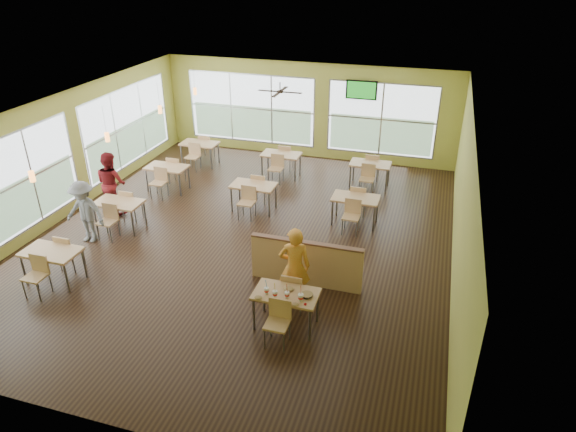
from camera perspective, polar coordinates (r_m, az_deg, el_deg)
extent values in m
plane|color=black|center=(12.94, -4.82, -2.26)|extent=(12.00, 12.00, 0.00)
plane|color=white|center=(11.70, -5.43, 11.51)|extent=(12.00, 12.00, 0.00)
cube|color=#A9AD46|center=(17.63, 2.15, 11.60)|extent=(10.00, 0.04, 3.20)
cube|color=#A9AD46|center=(7.78, -21.81, -12.78)|extent=(10.00, 0.04, 3.20)
cube|color=#A9AD46|center=(14.74, -23.61, 6.13)|extent=(0.04, 12.00, 3.20)
cube|color=#A9AD46|center=(11.48, 18.82, 1.25)|extent=(0.04, 12.00, 3.20)
cube|color=white|center=(13.42, -28.67, 2.68)|extent=(0.02, 4.50, 2.35)
cube|color=white|center=(17.01, -17.29, 9.55)|extent=(0.02, 4.50, 2.35)
cube|color=white|center=(18.22, -4.09, 11.83)|extent=(4.50, 0.02, 2.35)
cube|color=white|center=(17.19, 10.35, 10.52)|extent=(3.50, 0.02, 2.35)
cube|color=#B7BABC|center=(15.52, -21.56, 2.51)|extent=(0.04, 9.40, 0.05)
cube|color=#B7BABC|center=(17.92, 2.84, 7.66)|extent=(8.00, 0.04, 0.05)
cube|color=tan|center=(9.59, -0.23, -8.65)|extent=(1.20, 0.70, 0.04)
cube|color=brown|center=(9.60, -0.22, -8.77)|extent=(1.22, 0.71, 0.01)
cylinder|color=slate|center=(9.74, -3.82, -10.84)|extent=(0.05, 0.05, 0.71)
cylinder|color=slate|center=(9.48, 2.45, -12.02)|extent=(0.05, 0.05, 0.71)
cylinder|color=slate|center=(10.17, -2.68, -8.92)|extent=(0.05, 0.05, 0.71)
cylinder|color=slate|center=(9.93, 3.30, -9.98)|extent=(0.05, 0.05, 0.71)
cube|color=tan|center=(10.18, 0.69, -8.19)|extent=(0.42, 0.42, 0.04)
cube|color=tan|center=(10.21, 1.00, -6.59)|extent=(0.42, 0.04, 0.40)
cube|color=tan|center=(9.34, -1.23, -11.93)|extent=(0.42, 0.42, 0.04)
cube|color=tan|center=(9.07, -1.62, -11.58)|extent=(0.42, 0.04, 0.40)
cube|color=tan|center=(10.87, 2.02, -5.33)|extent=(2.40, 0.12, 1.00)
cube|color=brown|center=(10.60, 2.07, -2.96)|extent=(2.40, 0.14, 0.04)
cube|color=tan|center=(11.95, -24.88, -3.62)|extent=(1.20, 0.70, 0.04)
cube|color=brown|center=(11.96, -24.86, -3.72)|extent=(1.22, 0.71, 0.01)
cylinder|color=slate|center=(12.30, -27.30, -5.33)|extent=(0.05, 0.05, 0.71)
cylinder|color=slate|center=(11.62, -23.37, -6.35)|extent=(0.05, 0.05, 0.71)
cylinder|color=slate|center=(12.64, -25.60, -4.03)|extent=(0.05, 0.05, 0.71)
cylinder|color=slate|center=(11.99, -21.70, -4.94)|extent=(0.05, 0.05, 0.71)
cube|color=tan|center=(12.43, -23.05, -3.51)|extent=(0.42, 0.42, 0.04)
cube|color=tan|center=(12.45, -22.71, -2.22)|extent=(0.42, 0.04, 0.40)
cube|color=tan|center=(11.75, -26.29, -6.08)|extent=(0.42, 0.42, 0.04)
cube|color=tan|center=(11.53, -27.11, -5.63)|extent=(0.42, 0.04, 0.40)
cube|color=tan|center=(13.64, -18.35, 1.44)|extent=(1.20, 0.70, 0.04)
cube|color=brown|center=(13.65, -18.34, 1.35)|extent=(1.22, 0.71, 0.01)
cylinder|color=slate|center=(13.90, -20.62, -0.19)|extent=(0.05, 0.05, 0.71)
cylinder|color=slate|center=(13.30, -16.87, -0.81)|extent=(0.05, 0.05, 0.71)
cylinder|color=slate|center=(14.31, -19.29, 0.84)|extent=(0.05, 0.05, 0.71)
cylinder|color=slate|center=(13.73, -15.60, 0.27)|extent=(0.05, 0.05, 0.71)
cube|color=tan|center=(14.16, -16.98, 1.36)|extent=(0.42, 0.42, 0.04)
cube|color=tan|center=(14.21, -16.70, 2.48)|extent=(0.42, 0.04, 0.40)
cube|color=tan|center=(13.37, -19.46, -0.63)|extent=(0.42, 0.42, 0.04)
cube|color=tan|center=(13.14, -20.06, -0.15)|extent=(0.42, 0.04, 0.40)
cube|color=tan|center=(15.55, -13.33, 5.31)|extent=(1.20, 0.70, 0.04)
cube|color=brown|center=(15.56, -13.32, 5.23)|extent=(1.22, 0.71, 0.01)
cylinder|color=slate|center=(15.73, -15.41, 3.83)|extent=(0.05, 0.05, 0.71)
cylinder|color=slate|center=(15.21, -11.93, 3.42)|extent=(0.05, 0.05, 0.71)
cylinder|color=slate|center=(16.18, -14.37, 4.63)|extent=(0.05, 0.05, 0.71)
cylinder|color=slate|center=(15.68, -10.95, 4.25)|extent=(0.05, 0.05, 0.71)
cube|color=tan|center=(16.10, -12.29, 5.11)|extent=(0.42, 0.42, 0.04)
cube|color=tan|center=(16.17, -12.05, 6.08)|extent=(0.42, 0.04, 0.40)
cube|color=tan|center=(15.22, -14.21, 3.58)|extent=(0.42, 0.42, 0.04)
cube|color=tan|center=(14.99, -14.66, 4.06)|extent=(0.42, 0.04, 0.40)
cube|color=tan|center=(17.36, -9.83, 7.96)|extent=(1.20, 0.70, 0.04)
cube|color=brown|center=(17.37, -9.82, 7.89)|extent=(1.22, 0.71, 0.01)
cylinder|color=slate|center=(17.49, -11.75, 6.62)|extent=(0.05, 0.05, 0.71)
cylinder|color=slate|center=(17.02, -8.51, 6.32)|extent=(0.05, 0.05, 0.71)
cylinder|color=slate|center=(17.96, -10.90, 7.26)|extent=(0.05, 0.05, 0.71)
cylinder|color=slate|center=(17.51, -7.72, 6.98)|extent=(0.05, 0.05, 0.71)
cube|color=tan|center=(17.92, -8.99, 7.69)|extent=(0.42, 0.42, 0.04)
cube|color=tan|center=(18.01, -8.79, 8.55)|extent=(0.42, 0.04, 0.40)
cube|color=tan|center=(17.00, -10.56, 6.47)|extent=(0.42, 0.42, 0.04)
cube|color=tan|center=(16.76, -10.91, 6.95)|extent=(0.42, 0.04, 0.40)
cube|color=tan|center=(13.96, -3.86, 3.44)|extent=(1.20, 0.70, 0.04)
cube|color=brown|center=(13.97, -3.86, 3.34)|extent=(1.22, 0.71, 0.01)
cylinder|color=slate|center=(14.06, -6.29, 1.83)|extent=(0.05, 0.05, 0.71)
cylinder|color=slate|center=(13.70, -2.12, 1.27)|extent=(0.05, 0.05, 0.71)
cylinder|color=slate|center=(14.54, -5.42, 2.77)|extent=(0.05, 0.05, 0.71)
cylinder|color=slate|center=(14.19, -1.37, 2.26)|extent=(0.05, 0.05, 0.71)
cube|color=tan|center=(14.54, -3.08, 3.27)|extent=(0.42, 0.42, 0.04)
cube|color=tan|center=(14.62, -2.85, 4.35)|extent=(0.42, 0.04, 0.40)
cube|color=tan|center=(13.61, -4.63, 1.46)|extent=(0.42, 0.42, 0.04)
cube|color=tan|center=(13.36, -4.95, 1.97)|extent=(0.42, 0.04, 0.40)
cube|color=tan|center=(16.14, -0.77, 6.88)|extent=(1.20, 0.70, 0.04)
cube|color=brown|center=(16.15, -0.77, 6.80)|extent=(1.22, 0.71, 0.01)
cylinder|color=slate|center=(16.19, -2.91, 5.48)|extent=(0.05, 0.05, 0.71)
cylinder|color=slate|center=(15.88, 0.78, 5.06)|extent=(0.05, 0.05, 0.71)
cylinder|color=slate|center=(16.69, -2.24, 6.19)|extent=(0.05, 0.05, 0.71)
cylinder|color=slate|center=(16.40, 1.35, 5.80)|extent=(0.05, 0.05, 0.71)
cube|color=tan|center=(16.73, -0.20, 6.61)|extent=(0.42, 0.42, 0.04)
cube|color=tan|center=(16.83, -0.01, 7.53)|extent=(0.42, 0.04, 0.40)
cube|color=tan|center=(15.76, -1.37, 5.26)|extent=(0.42, 0.42, 0.04)
cube|color=tan|center=(15.51, -1.60, 5.76)|extent=(0.42, 0.04, 0.40)
cube|color=tan|center=(13.30, 7.53, 2.01)|extent=(1.20, 0.70, 0.04)
cube|color=brown|center=(13.31, 7.52, 1.91)|extent=(1.22, 0.71, 0.01)
cylinder|color=slate|center=(13.29, 4.92, 0.33)|extent=(0.05, 0.05, 0.71)
cylinder|color=slate|center=(13.15, 9.52, -0.29)|extent=(0.05, 0.05, 0.71)
cylinder|color=slate|center=(13.80, 5.44, 1.38)|extent=(0.05, 0.05, 0.71)
cylinder|color=slate|center=(13.66, 9.87, 0.79)|extent=(0.05, 0.05, 0.71)
cube|color=tan|center=(13.92, 7.85, 1.89)|extent=(0.42, 0.42, 0.04)
cube|color=tan|center=(13.99, 8.04, 3.02)|extent=(0.42, 0.04, 0.40)
cube|color=tan|center=(12.94, 7.03, -0.11)|extent=(0.42, 0.42, 0.04)
cube|color=tan|center=(12.67, 6.93, 0.40)|extent=(0.42, 0.04, 0.40)
cube|color=tan|center=(15.58, 9.14, 5.76)|extent=(1.20, 0.70, 0.04)
cube|color=brown|center=(15.59, 9.14, 5.67)|extent=(1.22, 0.71, 0.01)
cylinder|color=slate|center=(15.53, 6.91, 4.34)|extent=(0.05, 0.05, 0.71)
cylinder|color=slate|center=(15.40, 10.86, 3.84)|extent=(0.05, 0.05, 0.71)
cylinder|color=slate|center=(16.06, 7.29, 5.10)|extent=(0.05, 0.05, 0.71)
cylinder|color=slate|center=(15.94, 11.12, 4.63)|extent=(0.05, 0.05, 0.71)
cube|color=tan|center=(16.19, 9.36, 5.51)|extent=(0.42, 0.42, 0.04)
cube|color=tan|center=(16.29, 9.52, 6.46)|extent=(0.42, 0.04, 0.40)
cube|color=tan|center=(15.18, 8.75, 4.05)|extent=(0.42, 0.42, 0.04)
cube|color=tan|center=(14.92, 8.70, 4.55)|extent=(0.42, 0.04, 0.40)
cylinder|color=#2D2119|center=(11.11, -27.00, 5.84)|extent=(0.01, 0.01, 0.70)
cylinder|color=orange|center=(11.24, -26.57, 3.95)|extent=(0.11, 0.11, 0.22)
cylinder|color=#2D2119|center=(12.91, -19.73, 9.93)|extent=(0.01, 0.01, 0.70)
cylinder|color=orange|center=(13.03, -19.45, 8.26)|extent=(0.11, 0.11, 0.22)
cylinder|color=#2D2119|center=(14.92, -14.21, 12.88)|extent=(0.01, 0.01, 0.70)
cylinder|color=orange|center=(15.02, -14.04, 11.40)|extent=(0.11, 0.11, 0.22)
cylinder|color=#2D2119|center=(16.79, -10.41, 14.80)|extent=(0.01, 0.01, 0.70)
cylinder|color=orange|center=(16.88, -10.30, 13.48)|extent=(0.11, 0.11, 0.22)
cylinder|color=#2D2119|center=(14.46, -0.89, 14.18)|extent=(0.03, 0.03, 0.24)
cylinder|color=#2D2119|center=(14.50, -0.89, 13.64)|extent=(0.16, 0.16, 0.06)
cube|color=#2D2119|center=(14.40, 0.48, 13.55)|extent=(0.55, 0.10, 0.01)
cube|color=#2D2119|center=(14.82, -0.47, 13.95)|extent=(0.10, 0.55, 0.01)
cube|color=#2D2119|center=(14.60, -2.24, 13.73)|extent=(0.55, 0.10, 0.01)
cube|color=#2D2119|center=(14.17, -1.33, 13.32)|extent=(0.10, 0.55, 0.01)
cube|color=black|center=(16.97, 8.17, 13.70)|extent=(1.00, 0.06, 0.60)
cube|color=#209323|center=(16.93, 8.15, 13.67)|extent=(0.90, 0.01, 0.52)
imported|color=orange|center=(10.11, 0.73, -5.67)|extent=(0.72, 0.57, 1.72)
imported|color=maroon|center=(14.55, -19.03, 3.52)|extent=(1.01, 0.91, 1.72)
imported|color=slate|center=(13.27, -21.66, 0.43)|extent=(1.03, 0.60, 1.58)
cone|color=white|center=(9.54, -2.40, -8.32)|extent=(0.09, 0.09, 0.12)
cylinder|color=#B9190A|center=(9.54, -2.40, -8.30)|extent=(0.08, 0.08, 0.03)
cylinder|color=white|center=(9.50, -2.41, -8.00)|extent=(0.09, 0.09, 0.01)
cylinder|color=#2C80E1|center=(9.44, -2.42, -7.49)|extent=(0.03, 0.06, 0.22)
cone|color=white|center=(9.45, -1.46, -8.68)|extent=(0.09, 0.09, 0.12)
cylinder|color=#B9190A|center=(9.44, -1.46, -8.66)|extent=(0.09, 0.09, 0.04)
cylinder|color=white|center=(9.41, -1.46, -8.34)|extent=(0.10, 0.10, 0.01)
cylinder|color=yellow|center=(9.34, -1.47, -7.80)|extent=(0.01, 0.06, 0.23)
cone|color=white|center=(9.43, -0.11, -8.76)|extent=(0.09, 0.09, 0.12)
cylinder|color=#B9190A|center=(9.43, -0.11, -8.75)|extent=(0.08, 0.08, 0.03)
cylinder|color=white|center=(9.39, -0.11, -8.44)|extent=(0.09, 0.09, 0.01)
cylinder|color=red|center=(9.33, -0.11, -7.94)|extent=(0.01, 0.06, 0.21)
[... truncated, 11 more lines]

